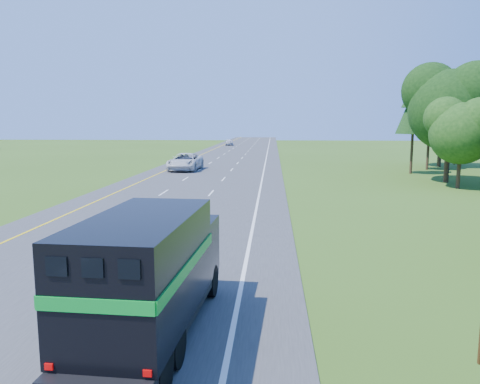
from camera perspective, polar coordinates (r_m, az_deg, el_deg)
The scene contains 5 objects.
road at distance 47.65m, azimuth -3.84°, elevation 2.00°, with size 15.00×260.00×0.04m, color #38383A.
lane_markings at distance 47.65m, azimuth -3.84°, elevation 2.03°, with size 11.15×260.00×0.01m.
horse_truck at distance 11.82m, azimuth -10.83°, elevation -9.41°, with size 2.60×7.27×3.17m.
white_suv at distance 53.16m, azimuth -6.69°, elevation 3.68°, with size 3.16×6.86×1.91m, color silver.
far_car at distance 112.12m, azimuth -1.33°, elevation 6.09°, with size 1.77×4.40×1.50m, color silver.
Camera 1 is at (6.49, 3.09, 5.32)m, focal length 35.00 mm.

